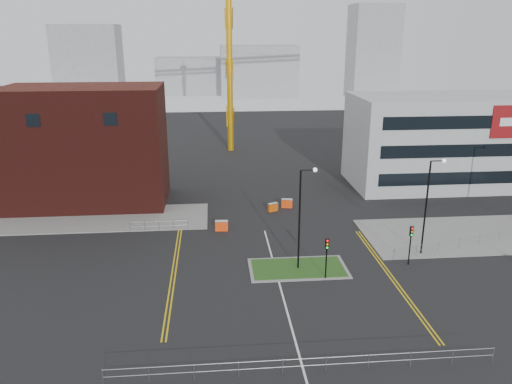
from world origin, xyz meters
TOP-DOWN VIEW (x-y plane):
  - ground at (0.00, 0.00)m, footprint 200.00×200.00m
  - pavement_left at (-20.00, 22.00)m, footprint 28.00×8.00m
  - pavement_right at (22.00, 14.00)m, footprint 24.00×10.00m
  - island_kerb at (2.00, 8.00)m, footprint 8.60×4.60m
  - grass_island at (2.00, 8.00)m, footprint 8.00×4.00m
  - brick_building at (-22.97, 28.00)m, footprint 24.20×10.07m
  - office_block at (26.01, 31.97)m, footprint 25.00×12.20m
  - streetlamp_island at (2.22, 8.00)m, footprint 1.46×0.36m
  - streetlamp_right_near at (14.22, 10.00)m, footprint 1.46×0.36m
  - traffic_light_island at (4.00, 5.98)m, footprint 0.28×0.33m
  - traffic_light_right at (12.00, 7.98)m, footprint 0.28×0.33m
  - railing_front at (0.00, -6.00)m, footprint 24.05×0.05m
  - railing_left at (-11.00, 18.00)m, footprint 6.05×0.05m
  - railing_right at (20.50, 11.50)m, footprint 19.05×5.05m
  - centre_line at (0.00, 2.00)m, footprint 0.15×30.00m
  - yellow_left_a at (-9.00, 10.00)m, footprint 0.12×24.00m
  - yellow_left_b at (-8.70, 10.00)m, footprint 0.12×24.00m
  - yellow_right_a at (9.50, 6.00)m, footprint 0.12×20.00m
  - yellow_right_b at (9.80, 6.00)m, footprint 0.12×20.00m
  - skyline_a at (-40.00, 120.00)m, footprint 18.00×12.00m
  - skyline_b at (10.00, 130.00)m, footprint 24.00×12.00m
  - skyline_c at (45.00, 125.00)m, footprint 14.00×12.00m
  - skyline_d at (-8.00, 140.00)m, footprint 30.00×12.00m
  - barrier_left at (-4.49, 17.47)m, footprint 1.36×0.54m
  - barrier_mid at (1.58, 22.90)m, footprint 1.25×0.86m
  - barrier_right at (3.38, 24.00)m, footprint 1.35×0.66m

SIDE VIEW (x-z plane):
  - ground at x=0.00m, z-range 0.00..0.00m
  - centre_line at x=0.00m, z-range 0.00..0.01m
  - yellow_left_a at x=-9.00m, z-range 0.00..0.01m
  - yellow_left_b at x=-8.70m, z-range 0.00..0.01m
  - yellow_right_a at x=9.50m, z-range 0.00..0.01m
  - yellow_right_b at x=9.80m, z-range 0.00..0.01m
  - island_kerb at x=2.00m, z-range 0.00..0.08m
  - pavement_left at x=-20.00m, z-range 0.00..0.12m
  - pavement_right at x=22.00m, z-range 0.00..0.12m
  - grass_island at x=2.00m, z-range 0.00..0.12m
  - barrier_mid at x=1.58m, z-range 0.04..1.05m
  - barrier_right at x=3.38m, z-range 0.05..1.13m
  - barrier_left at x=-4.49m, z-range 0.05..1.17m
  - railing_left at x=-11.00m, z-range 0.19..1.29m
  - railing_right at x=20.50m, z-range 0.23..1.33m
  - railing_front at x=0.00m, z-range 0.23..1.33m
  - traffic_light_island at x=4.00m, z-range 0.74..4.39m
  - traffic_light_right at x=12.00m, z-range 0.74..4.39m
  - streetlamp_island at x=2.22m, z-range 0.82..10.00m
  - streetlamp_right_near at x=14.22m, z-range 0.82..10.00m
  - skyline_d at x=-8.00m, z-range 0.00..12.00m
  - office_block at x=26.01m, z-range 0.00..12.00m
  - brick_building at x=-22.97m, z-range -0.27..13.97m
  - skyline_b at x=10.00m, z-range 0.00..16.00m
  - skyline_a at x=-40.00m, z-range 0.00..22.00m
  - skyline_c at x=45.00m, z-range 0.00..28.00m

